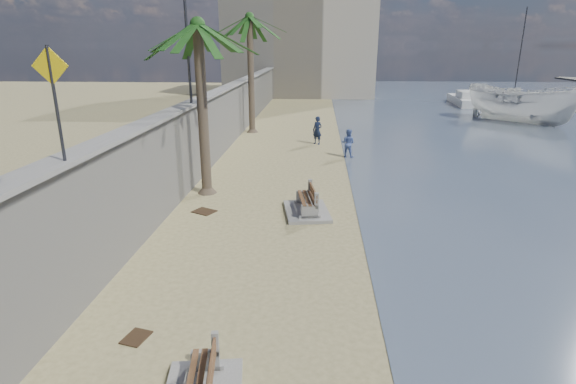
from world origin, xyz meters
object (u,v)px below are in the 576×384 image
object	(u,v)px
bench_far	(307,202)
sailboat_west	(513,99)
yacht_far	(464,101)
person_b	(348,142)
palm_back	(250,19)
person_a	(317,128)
palm_mid	(198,27)
boat_cruiser	(522,102)

from	to	relation	value
bench_far	sailboat_west	size ratio (longest dim) A/B	0.25
yacht_far	person_b	bearing A→B (deg)	155.00
palm_back	person_b	xyz separation A→B (m)	(6.47, -7.22, -6.86)
yacht_far	sailboat_west	world-z (taller)	sailboat_west
sailboat_west	yacht_far	bearing A→B (deg)	-154.12
person_b	sailboat_west	bearing A→B (deg)	-104.16
palm_back	yacht_far	size ratio (longest dim) A/B	1.14
palm_back	sailboat_west	size ratio (longest dim) A/B	0.87
person_a	yacht_far	bearing A→B (deg)	87.39
palm_back	sailboat_west	xyz separation A→B (m)	(26.72, 20.84, -7.41)
person_b	sailboat_west	world-z (taller)	sailboat_west
person_a	yacht_far	world-z (taller)	person_a
person_b	person_a	bearing A→B (deg)	-41.15
palm_back	person_b	distance (m)	11.87
sailboat_west	palm_mid	bearing A→B (deg)	-127.23
person_a	yacht_far	xyz separation A→B (m)	(15.64, 21.58, -0.66)
palm_mid	boat_cruiser	size ratio (longest dim) A/B	1.84
person_b	boat_cruiser	distance (m)	19.78
palm_back	sailboat_west	bearing A→B (deg)	37.94
person_a	person_b	xyz separation A→B (m)	(1.74, -3.39, -0.14)
bench_far	sailboat_west	world-z (taller)	sailboat_west
bench_far	palm_mid	size ratio (longest dim) A/B	0.33
bench_far	person_a	distance (m)	12.54
palm_back	person_b	bearing A→B (deg)	-48.11
palm_mid	sailboat_west	distance (m)	44.46
palm_mid	yacht_far	world-z (taller)	palm_mid
bench_far	person_a	size ratio (longest dim) A/B	1.25
palm_back	sailboat_west	distance (m)	34.69
palm_mid	person_b	bearing A→B (deg)	47.62
palm_back	yacht_far	distance (m)	28.01
person_b	bench_far	bearing A→B (deg)	98.99
boat_cruiser	person_a	bearing A→B (deg)	168.16
person_b	yacht_far	world-z (taller)	person_b
bench_far	yacht_far	xyz separation A→B (m)	(15.96, 34.10, -0.07)
person_a	person_b	size ratio (longest dim) A/B	1.16
palm_mid	person_a	world-z (taller)	palm_mid
palm_back	yacht_far	world-z (taller)	palm_back
palm_back	boat_cruiser	size ratio (longest dim) A/B	2.10
bench_far	palm_back	size ratio (longest dim) A/B	0.29
bench_far	boat_cruiser	size ratio (longest dim) A/B	0.61
palm_mid	bench_far	bearing A→B (deg)	-26.50
boat_cruiser	yacht_far	size ratio (longest dim) A/B	0.54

